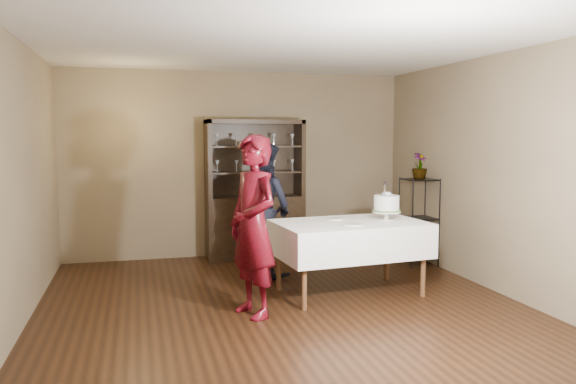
{
  "coord_description": "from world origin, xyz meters",
  "views": [
    {
      "loc": [
        -1.44,
        -5.69,
        1.81
      ],
      "look_at": [
        0.12,
        0.1,
        1.18
      ],
      "focal_mm": 35.0,
      "sensor_mm": 36.0,
      "label": 1
    }
  ],
  "objects_px": {
    "plant_etagere": "(419,218)",
    "potted_plant": "(420,166)",
    "woman": "(253,226)",
    "cake_table": "(350,239)",
    "china_hutch": "(255,212)",
    "man": "(263,209)",
    "cake": "(386,205)"
  },
  "relations": [
    {
      "from": "woman",
      "to": "potted_plant",
      "type": "distance_m",
      "value": 3.05
    },
    {
      "from": "cake_table",
      "to": "potted_plant",
      "type": "relative_size",
      "value": 4.85
    },
    {
      "from": "china_hutch",
      "to": "cake",
      "type": "xyz_separation_m",
      "value": [
        1.09,
        -2.12,
        0.33
      ]
    },
    {
      "from": "china_hutch",
      "to": "cake",
      "type": "distance_m",
      "value": 2.41
    },
    {
      "from": "potted_plant",
      "to": "china_hutch",
      "type": "bearing_deg",
      "value": 152.22
    },
    {
      "from": "potted_plant",
      "to": "woman",
      "type": "bearing_deg",
      "value": -150.02
    },
    {
      "from": "cake_table",
      "to": "cake",
      "type": "bearing_deg",
      "value": 1.7
    },
    {
      "from": "plant_etagere",
      "to": "woman",
      "type": "xyz_separation_m",
      "value": [
        -2.63,
        -1.54,
        0.25
      ]
    },
    {
      "from": "cake",
      "to": "potted_plant",
      "type": "bearing_deg",
      "value": 46.99
    },
    {
      "from": "china_hutch",
      "to": "plant_etagere",
      "type": "relative_size",
      "value": 1.67
    },
    {
      "from": "cake",
      "to": "plant_etagere",
      "type": "bearing_deg",
      "value": 47.21
    },
    {
      "from": "cake_table",
      "to": "cake",
      "type": "distance_m",
      "value": 0.58
    },
    {
      "from": "woman",
      "to": "potted_plant",
      "type": "relative_size",
      "value": 5.06
    },
    {
      "from": "plant_etagere",
      "to": "cake",
      "type": "xyz_separation_m",
      "value": [
        -0.99,
        -1.07,
        0.35
      ]
    },
    {
      "from": "cake_table",
      "to": "man",
      "type": "relative_size",
      "value": 1.01
    },
    {
      "from": "china_hutch",
      "to": "plant_etagere",
      "type": "bearing_deg",
      "value": -26.83
    },
    {
      "from": "china_hutch",
      "to": "cake_table",
      "type": "xyz_separation_m",
      "value": [
        0.65,
        -2.13,
        -0.04
      ]
    },
    {
      "from": "china_hutch",
      "to": "potted_plant",
      "type": "distance_m",
      "value": 2.43
    },
    {
      "from": "china_hutch",
      "to": "potted_plant",
      "type": "height_order",
      "value": "china_hutch"
    },
    {
      "from": "cake_table",
      "to": "potted_plant",
      "type": "bearing_deg",
      "value": 36.58
    },
    {
      "from": "woman",
      "to": "potted_plant",
      "type": "bearing_deg",
      "value": 98.41
    },
    {
      "from": "plant_etagere",
      "to": "man",
      "type": "height_order",
      "value": "man"
    },
    {
      "from": "china_hutch",
      "to": "cake_table",
      "type": "relative_size",
      "value": 1.16
    },
    {
      "from": "plant_etagere",
      "to": "potted_plant",
      "type": "xyz_separation_m",
      "value": [
        -0.02,
        -0.03,
        0.71
      ]
    },
    {
      "from": "woman",
      "to": "china_hutch",
      "type": "bearing_deg",
      "value": 146.39
    },
    {
      "from": "woman",
      "to": "cake",
      "type": "height_order",
      "value": "woman"
    },
    {
      "from": "cake_table",
      "to": "cake",
      "type": "relative_size",
      "value": 3.88
    },
    {
      "from": "cake",
      "to": "potted_plant",
      "type": "height_order",
      "value": "potted_plant"
    },
    {
      "from": "potted_plant",
      "to": "cake",
      "type": "bearing_deg",
      "value": -133.01
    },
    {
      "from": "plant_etagere",
      "to": "cake",
      "type": "relative_size",
      "value": 2.7
    },
    {
      "from": "man",
      "to": "potted_plant",
      "type": "xyz_separation_m",
      "value": [
        2.18,
        -0.02,
        0.51
      ]
    },
    {
      "from": "woman",
      "to": "cake_table",
      "type": "bearing_deg",
      "value": 89.35
    }
  ]
}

